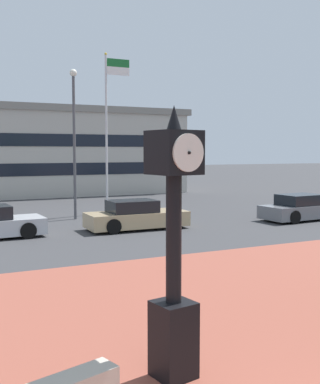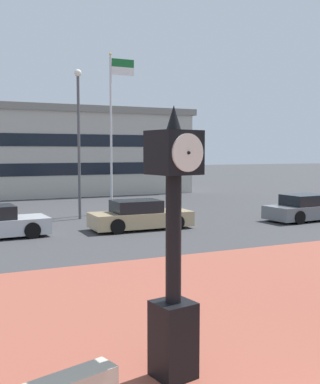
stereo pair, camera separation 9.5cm
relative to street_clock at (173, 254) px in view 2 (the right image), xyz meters
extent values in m
cube|color=brown|center=(-0.50, 0.02, -1.88)|extent=(44.00, 14.76, 0.01)
cube|color=black|center=(0.00, 0.00, -1.30)|extent=(0.65, 0.65, 1.16)
cylinder|color=black|center=(0.00, 0.00, 0.23)|extent=(0.23, 0.23, 1.90)
cube|color=black|center=(0.00, 0.00, 1.50)|extent=(0.74, 0.74, 0.64)
cylinder|color=silver|center=(-0.06, 0.33, 1.50)|extent=(0.53, 0.12, 0.54)
sphere|color=black|center=(-0.06, 0.35, 1.50)|extent=(0.05, 0.05, 0.05)
cylinder|color=silver|center=(0.06, -0.33, 1.50)|extent=(0.53, 0.12, 0.54)
sphere|color=black|center=(0.06, -0.35, 1.50)|extent=(0.05, 0.05, 0.05)
cone|color=black|center=(0.00, 0.00, 2.00)|extent=(0.22, 0.22, 0.36)
cube|color=tan|center=(4.78, 12.79, -1.44)|extent=(4.43, 1.75, 0.64)
cube|color=black|center=(4.56, 12.80, -0.88)|extent=(2.04, 1.49, 0.56)
cylinder|color=black|center=(6.15, 13.57, -1.56)|extent=(0.64, 0.23, 0.64)
cylinder|color=black|center=(6.14, 11.99, -1.56)|extent=(0.64, 0.23, 0.64)
cylinder|color=black|center=(3.42, 13.60, -1.56)|extent=(0.64, 0.23, 0.64)
cylinder|color=black|center=(3.40, 12.01, -1.56)|extent=(0.64, 0.23, 0.64)
cylinder|color=black|center=(-0.03, 14.10, -1.56)|extent=(0.65, 0.26, 0.64)
cylinder|color=black|center=(0.06, 12.49, -1.56)|extent=(0.65, 0.26, 0.64)
cube|color=slate|center=(13.31, 11.84, -1.44)|extent=(4.50, 2.00, 0.64)
cube|color=black|center=(13.09, 11.82, -0.88)|extent=(2.11, 1.61, 0.56)
cylinder|color=black|center=(14.62, 12.73, -1.56)|extent=(0.65, 0.26, 0.64)
cylinder|color=black|center=(11.90, 12.57, -1.56)|extent=(0.65, 0.26, 0.64)
cylinder|color=black|center=(11.99, 10.95, -1.56)|extent=(0.65, 0.26, 0.64)
cylinder|color=silver|center=(5.32, 18.29, 2.37)|extent=(0.12, 0.12, 8.51)
sphere|color=gold|center=(5.32, 18.29, 6.69)|extent=(0.14, 0.14, 0.14)
cube|color=#19662D|center=(6.02, 18.29, 6.27)|extent=(1.29, 0.02, 0.43)
cube|color=white|center=(6.02, 18.29, 5.84)|extent=(1.29, 0.02, 0.43)
cylinder|color=#4C4C51|center=(3.18, 16.97, 1.66)|extent=(0.14, 0.14, 7.09)
sphere|color=white|center=(3.18, 16.97, 5.36)|extent=(0.36, 0.36, 0.36)
camera|label=1|loc=(-3.15, -6.11, 1.52)|focal=44.22mm
camera|label=2|loc=(-3.06, -6.15, 1.52)|focal=44.22mm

